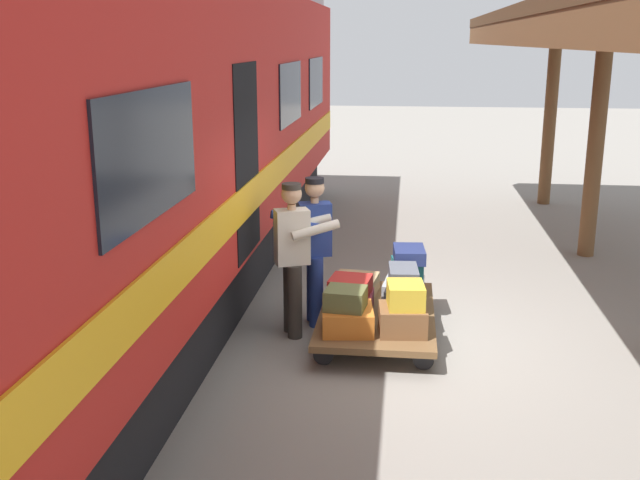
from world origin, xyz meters
TOP-DOWN VIEW (x-y plane):
  - ground_plane at (0.00, 0.00)m, footprint 60.00×60.00m
  - train_car at (3.39, 0.00)m, footprint 3.02×16.64m
  - luggage_cart at (0.51, -0.20)m, footprint 1.25×2.14m
  - suitcase_tan_vintage at (0.79, -0.78)m, footprint 0.55×0.57m
  - suitcase_burgundy_valise at (0.79, -0.20)m, footprint 0.47×0.53m
  - suitcase_orange_carryall at (0.79, 0.39)m, footprint 0.58×0.62m
  - suitcase_gray_aluminum at (0.23, -0.78)m, footprint 0.50×0.61m
  - suitcase_brown_leather at (0.23, 0.39)m, footprint 0.51×0.50m
  - suitcase_black_hardshell at (0.23, -0.20)m, footprint 0.42×0.51m
  - suitcase_teal_softside at (0.20, -0.81)m, footprint 0.39×0.47m
  - suitcase_slate_roller at (0.24, -0.22)m, footprint 0.34×0.53m
  - suitcase_yellow_case at (0.21, 0.37)m, footprint 0.40×0.45m
  - suitcase_navy_fabric at (0.18, -0.78)m, footprint 0.39×0.52m
  - suitcase_olive_duffel at (0.81, 0.41)m, footprint 0.44×0.41m
  - suitcase_red_plastic at (0.81, -0.18)m, footprint 0.48×0.47m
  - porter_in_overalls at (1.26, -0.46)m, footprint 0.73×0.55m
  - porter_by_door at (1.42, -0.11)m, footprint 0.74×0.59m

SIDE VIEW (x-z plane):
  - ground_plane at x=0.00m, z-range 0.00..0.00m
  - luggage_cart at x=0.51m, z-range 0.10..0.37m
  - suitcase_gray_aluminum at x=0.23m, z-range 0.28..0.45m
  - suitcase_burgundy_valise at x=0.79m, z-range 0.28..0.47m
  - suitcase_tan_vintage at x=0.79m, z-range 0.28..0.48m
  - suitcase_orange_carryall at x=0.79m, z-range 0.28..0.52m
  - suitcase_brown_leather at x=0.23m, z-range 0.28..0.55m
  - suitcase_black_hardshell at x=0.23m, z-range 0.28..0.57m
  - suitcase_red_plastic at x=0.81m, z-range 0.47..0.66m
  - suitcase_teal_softside at x=0.20m, z-range 0.45..0.70m
  - suitcase_olive_duffel at x=0.81m, z-range 0.52..0.73m
  - suitcase_yellow_case at x=0.21m, z-range 0.55..0.79m
  - suitcase_slate_roller at x=0.24m, z-range 0.57..0.78m
  - suitcase_navy_fabric at x=0.18m, z-range 0.70..0.85m
  - porter_in_overalls at x=1.26m, z-range 0.07..1.78m
  - porter_by_door at x=1.42m, z-range 0.07..1.78m
  - train_car at x=3.39m, z-range 0.06..4.06m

